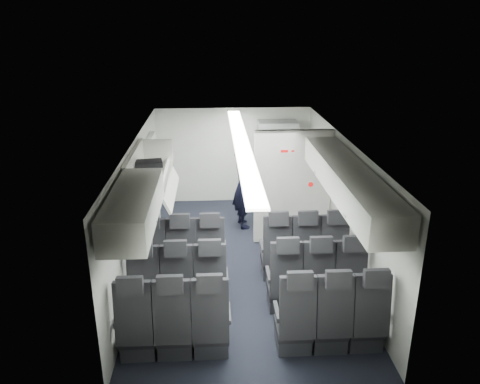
{
  "coord_description": "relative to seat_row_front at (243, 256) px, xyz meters",
  "views": [
    {
      "loc": [
        -0.45,
        -7.17,
        3.94
      ],
      "look_at": [
        0.0,
        0.4,
        1.15
      ],
      "focal_mm": 35.0,
      "sensor_mm": 36.0,
      "label": 1
    }
  ],
  "objects": [
    {
      "name": "seat_row_mid",
      "position": [
        0.0,
        -0.9,
        0.0
      ],
      "size": [
        3.33,
        0.56,
        1.24
      ],
      "color": "black",
      "rests_on": "cabin_shell"
    },
    {
      "name": "overhead_bin_right_front",
      "position": [
        1.4,
        0.28,
        1.46
      ],
      "size": [
        0.53,
        1.7,
        0.4
      ],
      "color": "silver",
      "rests_on": "cabin_shell"
    },
    {
      "name": "flight_attendant",
      "position": [
        0.13,
        2.09,
        0.43
      ],
      "size": [
        0.51,
        0.68,
        1.67
      ],
      "primitive_type": "imported",
      "rotation": [
        0.0,
        0.0,
        1.78
      ],
      "color": "black",
      "rests_on": "ground"
    },
    {
      "name": "carry_on_bag",
      "position": [
        -1.43,
        0.27,
        1.4
      ],
      "size": [
        0.45,
        0.35,
        0.24
      ],
      "primitive_type": "cube",
      "rotation": [
        0.0,
        0.0,
        0.18
      ],
      "color": "black",
      "rests_on": "overhead_bin_left_front_open"
    },
    {
      "name": "overhead_bin_left_front_open",
      "position": [
        -1.44,
        0.28,
        1.33
      ],
      "size": [
        0.64,
        1.7,
        0.72
      ],
      "color": "#9E9E93",
      "rests_on": "cabin_shell"
    },
    {
      "name": "cabin_shell",
      "position": [
        0.0,
        0.53,
        0.72
      ],
      "size": [
        3.41,
        6.01,
        2.16
      ],
      "color": "black",
      "rests_on": "ground"
    },
    {
      "name": "papers",
      "position": [
        0.32,
        2.04,
        0.64
      ],
      "size": [
        0.18,
        0.08,
        0.13
      ],
      "primitive_type": "cube",
      "rotation": [
        0.0,
        0.0,
        0.38
      ],
      "color": "white",
      "rests_on": "flight_attendant"
    },
    {
      "name": "overhead_bin_right_rear",
      "position": [
        1.4,
        -1.47,
        1.46
      ],
      "size": [
        0.53,
        1.8,
        0.4
      ],
      "color": "silver",
      "rests_on": "cabin_shell"
    },
    {
      "name": "boarding_door",
      "position": [
        -1.64,
        2.09,
        0.55
      ],
      "size": [
        0.12,
        1.27,
        1.86
      ],
      "color": "silver",
      "rests_on": "cabin_shell"
    },
    {
      "name": "overhead_bin_left_rear",
      "position": [
        -1.4,
        -1.47,
        1.46
      ],
      "size": [
        0.53,
        1.8,
        0.4
      ],
      "color": "silver",
      "rests_on": "cabin_shell"
    },
    {
      "name": "seat_row_front",
      "position": [
        0.0,
        0.0,
        0.0
      ],
      "size": [
        3.33,
        0.56,
        1.24
      ],
      "color": "black",
      "rests_on": "cabin_shell"
    },
    {
      "name": "seat_row_rear",
      "position": [
        0.0,
        -1.8,
        0.0
      ],
      "size": [
        3.33,
        0.56,
        1.24
      ],
      "color": "black",
      "rests_on": "cabin_shell"
    },
    {
      "name": "bulkhead_partition",
      "position": [
        0.98,
        1.33,
        0.67
      ],
      "size": [
        1.4,
        0.15,
        2.13
      ],
      "color": "silver",
      "rests_on": "cabin_shell"
    },
    {
      "name": "galley_unit",
      "position": [
        0.95,
        3.25,
        0.55
      ],
      "size": [
        0.85,
        0.52,
        1.9
      ],
      "color": "#939399",
      "rests_on": "cabin_shell"
    }
  ]
}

